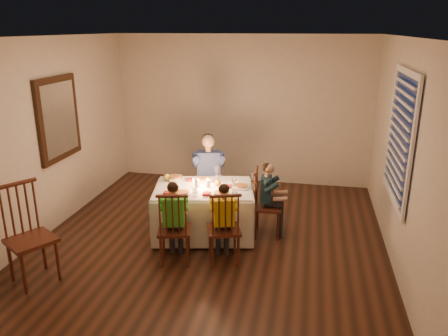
% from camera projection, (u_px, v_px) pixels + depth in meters
% --- Properties ---
extents(ground, '(5.00, 5.00, 0.00)m').
position_uv_depth(ground, '(211.00, 241.00, 5.78)').
color(ground, black).
rests_on(ground, ground).
extents(wall_left, '(0.02, 5.00, 2.60)m').
position_uv_depth(wall_left, '(46.00, 138.00, 5.80)').
color(wall_left, '#C0B4A4').
rests_on(wall_left, ground).
extents(wall_right, '(0.02, 5.00, 2.60)m').
position_uv_depth(wall_right, '(403.00, 157.00, 4.96)').
color(wall_right, '#C0B4A4').
rests_on(wall_right, ground).
extents(wall_back, '(4.50, 0.02, 2.60)m').
position_uv_depth(wall_back, '(242.00, 110.00, 7.71)').
color(wall_back, '#C0B4A4').
rests_on(wall_back, ground).
extents(ceiling, '(5.00, 5.00, 0.00)m').
position_uv_depth(ceiling, '(209.00, 37.00, 4.98)').
color(ceiling, white).
rests_on(ceiling, wall_back).
extents(dining_table, '(1.47, 1.19, 0.65)m').
position_uv_depth(dining_table, '(204.00, 201.00, 5.84)').
color(dining_table, white).
rests_on(dining_table, ground).
extents(chair_adult, '(0.47, 0.45, 0.93)m').
position_uv_depth(chair_adult, '(209.00, 214.00, 6.63)').
color(chair_adult, '#37170F').
rests_on(chair_adult, ground).
extents(chair_near_left, '(0.45, 0.44, 0.93)m').
position_uv_depth(chair_near_left, '(176.00, 261.00, 5.30)').
color(chair_near_left, '#37170F').
rests_on(chair_near_left, ground).
extents(chair_near_right, '(0.48, 0.46, 0.93)m').
position_uv_depth(chair_near_right, '(224.00, 260.00, 5.31)').
color(chair_near_right, '#37170F').
rests_on(chair_near_right, ground).
extents(chair_end, '(0.38, 0.40, 0.93)m').
position_uv_depth(chair_end, '(267.00, 234.00, 5.98)').
color(chair_end, '#37170F').
rests_on(chair_end, ground).
extents(chair_extra, '(0.62, 0.63, 1.12)m').
position_uv_depth(chair_extra, '(37.00, 280.00, 4.89)').
color(chair_extra, '#37170F').
rests_on(chair_extra, ground).
extents(adult, '(0.55, 0.52, 1.24)m').
position_uv_depth(adult, '(209.00, 214.00, 6.63)').
color(adult, navy).
rests_on(adult, ground).
extents(child_green, '(0.39, 0.37, 1.02)m').
position_uv_depth(child_green, '(176.00, 261.00, 5.30)').
color(child_green, green).
rests_on(child_green, ground).
extents(child_yellow, '(0.39, 0.37, 1.00)m').
position_uv_depth(child_yellow, '(224.00, 260.00, 5.31)').
color(child_yellow, gold).
rests_on(child_yellow, ground).
extents(child_teal, '(0.32, 0.34, 1.02)m').
position_uv_depth(child_teal, '(267.00, 234.00, 5.98)').
color(child_teal, '#172F3A').
rests_on(child_teal, ground).
extents(setting_adult, '(0.31, 0.31, 0.02)m').
position_uv_depth(setting_adult, '(204.00, 180.00, 6.02)').
color(setting_adult, white).
rests_on(setting_adult, dining_table).
extents(setting_green, '(0.31, 0.31, 0.02)m').
position_uv_depth(setting_green, '(182.00, 193.00, 5.54)').
color(setting_green, white).
rests_on(setting_green, dining_table).
extents(setting_yellow, '(0.31, 0.31, 0.02)m').
position_uv_depth(setting_yellow, '(221.00, 194.00, 5.52)').
color(setting_yellow, white).
rests_on(setting_yellow, dining_table).
extents(setting_teal, '(0.31, 0.31, 0.02)m').
position_uv_depth(setting_teal, '(241.00, 187.00, 5.77)').
color(setting_teal, white).
rests_on(setting_teal, dining_table).
extents(candle_left, '(0.06, 0.06, 0.10)m').
position_uv_depth(candle_left, '(197.00, 184.00, 5.77)').
color(candle_left, silver).
rests_on(candle_left, dining_table).
extents(candle_right, '(0.06, 0.06, 0.10)m').
position_uv_depth(candle_right, '(208.00, 184.00, 5.77)').
color(candle_right, silver).
rests_on(candle_right, dining_table).
extents(squash, '(0.09, 0.09, 0.09)m').
position_uv_depth(squash, '(167.00, 177.00, 6.02)').
color(squash, '#F1F340').
rests_on(squash, dining_table).
extents(orange_fruit, '(0.08, 0.08, 0.08)m').
position_uv_depth(orange_fruit, '(218.00, 183.00, 5.81)').
color(orange_fruit, orange).
rests_on(orange_fruit, dining_table).
extents(serving_bowl, '(0.31, 0.31, 0.06)m').
position_uv_depth(serving_bowl, '(175.00, 179.00, 6.02)').
color(serving_bowl, white).
rests_on(serving_bowl, dining_table).
extents(wall_mirror, '(0.06, 0.95, 1.15)m').
position_uv_depth(wall_mirror, '(59.00, 119.00, 6.02)').
color(wall_mirror, black).
rests_on(wall_mirror, wall_left).
extents(window_blinds, '(0.07, 1.34, 1.54)m').
position_uv_depth(window_blinds, '(399.00, 137.00, 5.00)').
color(window_blinds, '#0D1635').
rests_on(window_blinds, wall_right).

